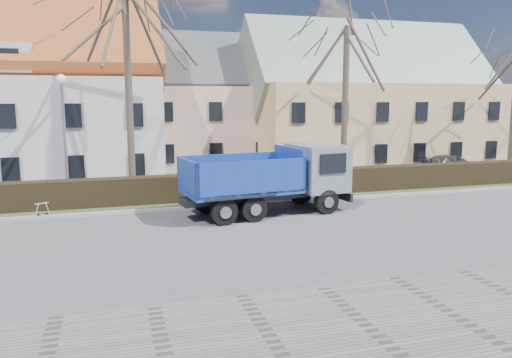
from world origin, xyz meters
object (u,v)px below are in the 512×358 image
object	(u,v)px
streetlight	(65,140)
cart_frame	(37,210)
dump_truck	(262,180)
parked_car_b	(452,165)

from	to	relation	value
streetlight	cart_frame	distance (m)	3.79
cart_frame	dump_truck	bearing A→B (deg)	-11.24
cart_frame	parked_car_b	xyz separation A→B (m)	(24.69, 5.23, 0.29)
cart_frame	streetlight	bearing A→B (deg)	65.01
dump_truck	cart_frame	xyz separation A→B (m)	(-9.37, 1.86, -1.17)
dump_truck	streetlight	world-z (taller)	streetlight
parked_car_b	streetlight	bearing A→B (deg)	87.54
streetlight	dump_truck	bearing A→B (deg)	-27.17
dump_truck	streetlight	xyz separation A→B (m)	(-8.26, 4.24, 1.56)
streetlight	parked_car_b	bearing A→B (deg)	6.90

